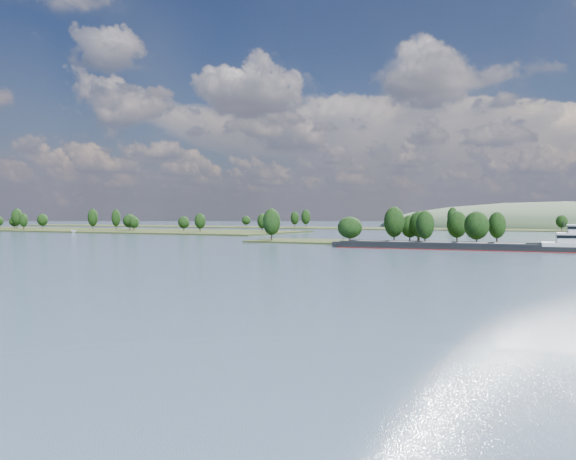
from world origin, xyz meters
The scene contains 7 objects.
ground centered at (0.00, 120.00, 0.00)m, with size 1800.00×1800.00×0.00m, color #3E506B.
tree_island centered at (5.87, 179.17, 4.11)m, with size 100.00×30.03×14.09m.
left_bank centered at (-228.69, 259.98, 0.92)m, with size 300.00×80.00×16.11m.
back_shoreline centered at (9.01, 399.85, 0.80)m, with size 900.00×60.00×16.72m.
hill_west centered at (60.00, 500.00, 0.00)m, with size 320.00×160.00×44.00m, color #3E5339.
cargo_barge centered at (37.95, 156.78, 1.34)m, with size 79.13×14.22×10.64m.
motorboat centered at (-195.44, 216.49, 1.02)m, with size 1.99×5.29×2.04m, color white.
Camera 1 is at (61.73, -19.68, 10.38)m, focal length 35.00 mm.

